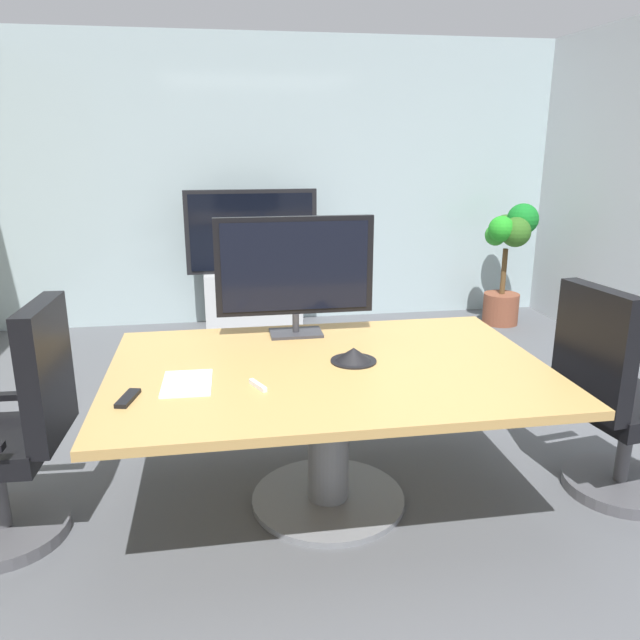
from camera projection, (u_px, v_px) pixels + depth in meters
The scene contains 12 objects.
ground_plane at pixel (346, 486), 3.24m from camera, with size 7.53×7.53×0.00m, color #515459.
wall_back_glass_partition at pixel (278, 183), 5.96m from camera, with size 5.49×0.10×2.67m, color #9EB2B7.
conference_table at pixel (329, 397), 2.95m from camera, with size 2.03×1.37×0.72m.
office_chair_left at pixel (15, 445), 2.71m from camera, with size 0.61×0.58×1.09m.
office_chair_right at pixel (615, 411), 3.05m from camera, with size 0.62×0.60×1.09m.
tv_monitor at pixel (295, 269), 3.27m from camera, with size 0.84×0.18×0.64m.
wall_display_unit at pixel (253, 283), 5.82m from camera, with size 1.20×0.36×1.31m.
potted_plant at pixel (508, 252), 5.90m from camera, with size 0.53×0.57×1.17m.
conference_phone at pixel (354, 356), 2.94m from camera, with size 0.22×0.22×0.07m.
remote_control at pixel (128, 398), 2.51m from camera, with size 0.05×0.17×0.02m, color black.
whiteboard_marker at pixel (258, 385), 2.64m from camera, with size 0.13×0.02×0.02m, color silver.
paper_notepad at pixel (187, 383), 2.68m from camera, with size 0.21×0.30×0.01m, color white.
Camera 1 is at (-0.60, -2.81, 1.74)m, focal length 34.83 mm.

